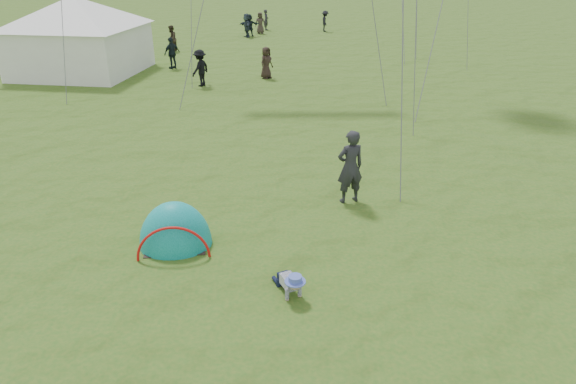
{
  "coord_description": "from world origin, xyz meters",
  "views": [
    {
      "loc": [
        0.27,
        -7.38,
        6.0
      ],
      "look_at": [
        0.46,
        3.23,
        1.0
      ],
      "focal_mm": 32.0,
      "sensor_mm": 36.0,
      "label": 1
    }
  ],
  "objects_px": {
    "standing_adult": "(350,167)",
    "event_marquee": "(78,33)",
    "popup_tent": "(176,244)",
    "crawling_toddler": "(290,282)"
  },
  "relations": [
    {
      "from": "crawling_toddler",
      "to": "standing_adult",
      "type": "distance_m",
      "value": 4.39
    },
    {
      "from": "crawling_toddler",
      "to": "popup_tent",
      "type": "distance_m",
      "value": 3.17
    },
    {
      "from": "crawling_toddler",
      "to": "event_marquee",
      "type": "xyz_separation_m",
      "value": [
        -10.68,
        19.94,
        1.83
      ]
    },
    {
      "from": "crawling_toddler",
      "to": "standing_adult",
      "type": "bearing_deg",
      "value": 44.0
    },
    {
      "from": "standing_adult",
      "to": "event_marquee",
      "type": "height_order",
      "value": "event_marquee"
    },
    {
      "from": "popup_tent",
      "to": "standing_adult",
      "type": "distance_m",
      "value": 4.77
    },
    {
      "from": "standing_adult",
      "to": "event_marquee",
      "type": "bearing_deg",
      "value": -70.51
    },
    {
      "from": "crawling_toddler",
      "to": "event_marquee",
      "type": "height_order",
      "value": "event_marquee"
    },
    {
      "from": "popup_tent",
      "to": "event_marquee",
      "type": "distance_m",
      "value": 19.91
    },
    {
      "from": "standing_adult",
      "to": "popup_tent",
      "type": "bearing_deg",
      "value": 8.87
    }
  ]
}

